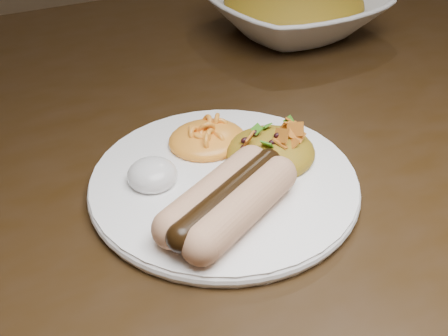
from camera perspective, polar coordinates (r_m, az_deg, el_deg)
name	(u,v)px	position (r m, az deg, el deg)	size (l,w,h in m)	color
table	(203,167)	(0.71, -2.31, 0.06)	(1.60, 0.90, 0.75)	black
plate	(224,182)	(0.52, 0.00, -1.50)	(0.26, 0.26, 0.01)	white
hotdog	(229,199)	(0.46, 0.51, -3.39)	(0.13, 0.11, 0.03)	#E0A477
mac_and_cheese	(207,130)	(0.55, -1.84, 4.16)	(0.08, 0.08, 0.03)	#FAA21F
sour_cream	(152,169)	(0.50, -7.87, -0.13)	(0.05, 0.05, 0.03)	silver
taco_salad	(271,144)	(0.53, 5.16, 2.57)	(0.09, 0.09, 0.04)	#D06E0B
fork	(141,211)	(0.50, -8.99, -4.67)	(0.02, 0.13, 0.00)	white
serving_bowl	(293,12)	(0.88, 7.49, 16.52)	(0.27, 0.27, 0.07)	silver
bowl_filling	(294,1)	(0.87, 7.59, 17.60)	(0.22, 0.22, 0.05)	#D06E0B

